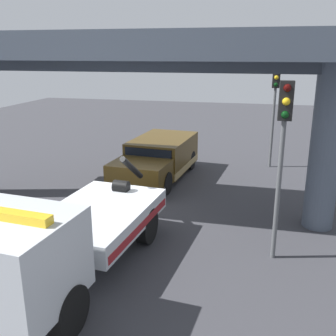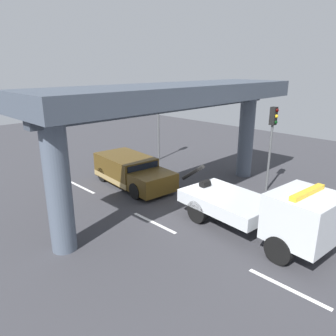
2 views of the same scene
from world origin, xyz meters
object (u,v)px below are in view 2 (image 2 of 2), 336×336
object	(u,v)px
tow_truck_white	(268,211)
traffic_light_near	(159,114)
towed_van_green	(131,171)
traffic_light_far	(272,131)

from	to	relation	value
tow_truck_white	traffic_light_near	size ratio (longest dim) A/B	1.63
towed_van_green	traffic_light_far	distance (m)	7.87
towed_van_green	tow_truck_white	bearing A→B (deg)	-0.52
tow_truck_white	towed_van_green	world-z (taller)	tow_truck_white
tow_truck_white	traffic_light_far	size ratio (longest dim) A/B	1.64
traffic_light_near	traffic_light_far	distance (m)	8.50
tow_truck_white	towed_van_green	xyz separation A→B (m)	(-8.40, 0.08, -0.42)
traffic_light_far	traffic_light_near	bearing A→B (deg)	180.00
tow_truck_white	traffic_light_near	bearing A→B (deg)	156.98
towed_van_green	traffic_light_far	xyz separation A→B (m)	(5.87, 4.61, 2.48)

